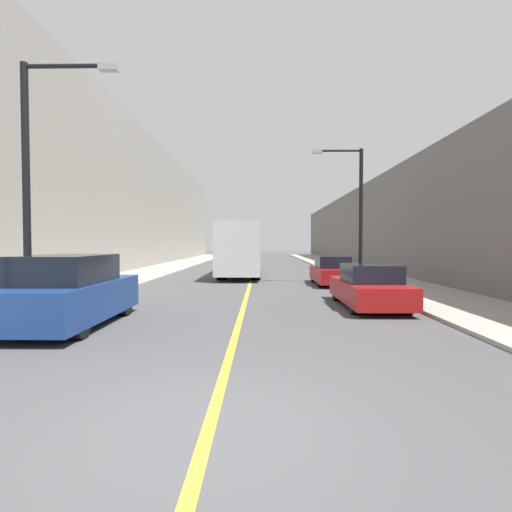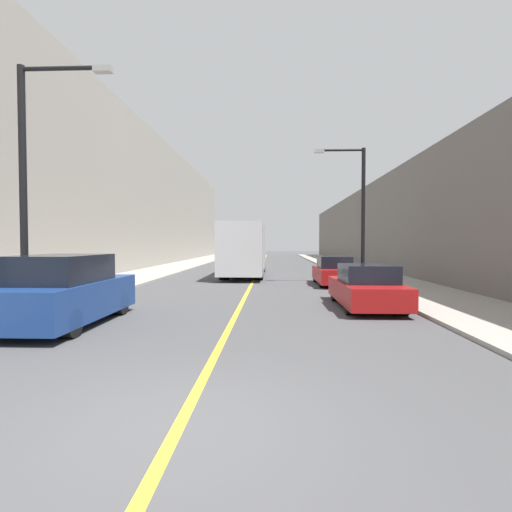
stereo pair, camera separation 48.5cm
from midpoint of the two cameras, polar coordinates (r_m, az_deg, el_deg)
ground_plane at (r=5.12m, az=-9.68°, el=-23.05°), size 200.00×200.00×0.00m
sidewalk_left at (r=35.60m, az=-12.54°, el=-1.54°), size 3.77×72.00×0.11m
sidewalk_right at (r=35.24m, az=11.50°, el=-1.57°), size 3.77×72.00×0.11m
building_row_left at (r=36.83m, az=-18.55°, el=7.72°), size 4.00×72.00×11.92m
building_row_right at (r=36.13m, az=17.62°, el=4.06°), size 4.00×72.00×7.16m
road_center_line at (r=34.64m, az=-0.58°, el=-1.68°), size 0.16×72.00×0.01m
bus at (r=26.40m, az=-2.60°, el=1.09°), size 2.52×10.64×3.34m
parked_suv_left at (r=11.52m, az=-26.10°, el=-4.78°), size 2.01×4.77×1.85m
car_right_near at (r=13.86m, az=14.88°, el=-4.39°), size 1.85×4.54×1.45m
car_right_mid at (r=20.84m, az=10.13°, el=-2.24°), size 1.76×4.32×1.48m
street_lamp_left at (r=12.69m, az=-30.00°, el=10.39°), size 2.64×0.24×6.90m
street_lamp_right at (r=21.57m, az=13.49°, el=7.04°), size 2.64×0.24×6.95m
pedestrian at (r=14.12m, az=-31.79°, el=-3.23°), size 0.36×0.23×1.65m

